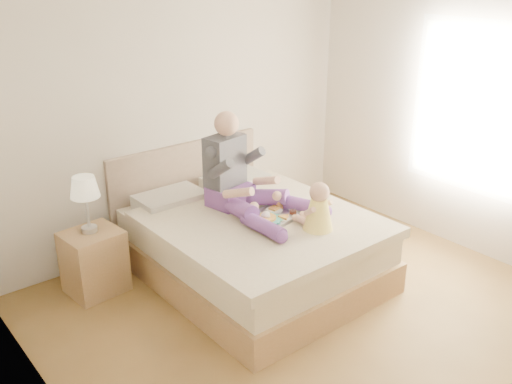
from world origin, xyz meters
TOP-DOWN VIEW (x-y plane):
  - room at (0.08, 0.01)m, footprint 4.02×4.22m
  - bed at (0.00, 1.08)m, footprint 1.70×2.18m
  - nightstand at (-1.21, 1.66)m, footprint 0.49×0.45m
  - lamp at (-1.21, 1.69)m, footprint 0.24×0.24m
  - adult at (0.01, 1.19)m, footprint 0.76×1.13m
  - tray at (0.09, 0.84)m, footprint 0.52×0.44m
  - baby at (0.24, 0.45)m, footprint 0.27×0.37m

SIDE VIEW (x-z plane):
  - nightstand at x=-1.21m, z-range 0.00..0.56m
  - bed at x=0.00m, z-range -0.18..0.82m
  - tray at x=0.09m, z-range 0.57..0.70m
  - baby at x=0.24m, z-range 0.57..0.98m
  - adult at x=0.01m, z-range 0.43..1.31m
  - lamp at x=-1.21m, z-range 0.69..1.18m
  - room at x=0.08m, z-range 0.15..2.87m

